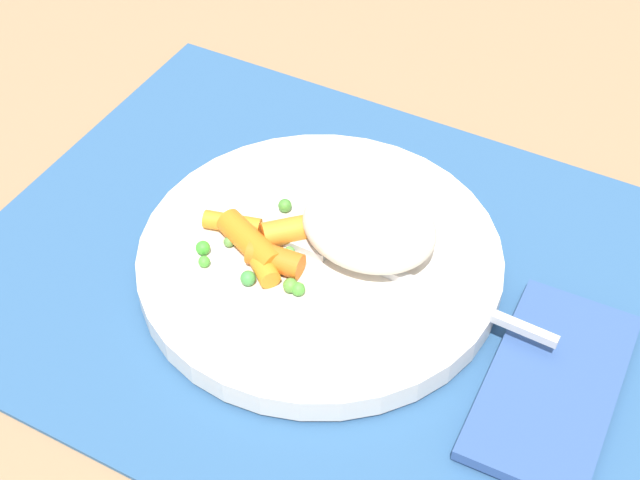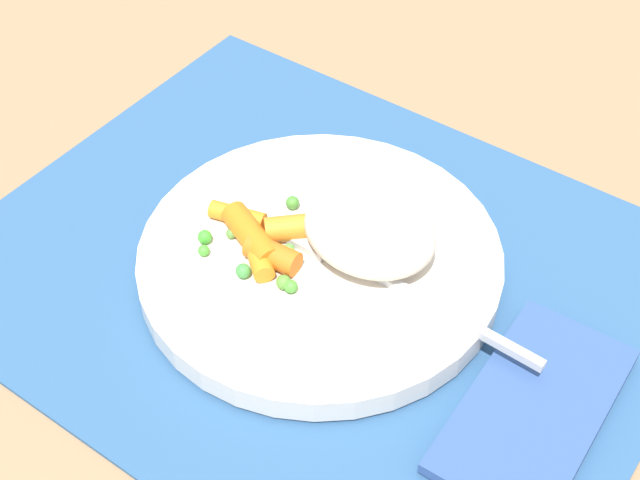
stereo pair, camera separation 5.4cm
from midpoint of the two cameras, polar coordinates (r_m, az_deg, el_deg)
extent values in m
plane|color=#997551|center=(0.62, 2.50, -2.29)|extent=(2.40, 2.40, 0.00)
cube|color=#2D5684|center=(0.62, 2.50, -2.10)|extent=(0.46, 0.37, 0.01)
cylinder|color=silver|center=(0.61, 2.54, -1.35)|extent=(0.24, 0.24, 0.02)
ellipsoid|color=beige|center=(0.59, 5.70, 0.44)|extent=(0.09, 0.07, 0.04)
cylinder|color=orange|center=(0.59, -0.33, -1.03)|extent=(0.04, 0.02, 0.02)
cylinder|color=orange|center=(0.62, -2.64, 1.42)|extent=(0.04, 0.02, 0.01)
cylinder|color=orange|center=(0.59, -1.36, -0.77)|extent=(0.04, 0.04, 0.01)
cylinder|color=orange|center=(0.60, 0.80, 0.57)|extent=(0.04, 0.04, 0.02)
cylinder|color=orange|center=(0.60, -1.71, 0.15)|extent=(0.05, 0.04, 0.02)
sphere|color=#4C9E34|center=(0.58, 0.87, -3.03)|extent=(0.01, 0.01, 0.01)
sphere|color=#439542|center=(0.58, -2.14, -2.06)|extent=(0.01, 0.01, 0.01)
sphere|color=green|center=(0.61, -4.62, 0.07)|extent=(0.01, 0.01, 0.01)
sphere|color=green|center=(0.60, -4.66, -0.78)|extent=(0.01, 0.01, 0.01)
sphere|color=#58B346|center=(0.60, 0.65, -0.68)|extent=(0.01, 0.01, 0.01)
sphere|color=#499234|center=(0.63, 0.75, 2.21)|extent=(0.01, 0.01, 0.01)
sphere|color=#59903D|center=(0.61, -2.99, 0.29)|extent=(0.01, 0.01, 0.01)
sphere|color=#579434|center=(0.58, 0.65, -2.89)|extent=(0.01, 0.01, 0.01)
cube|color=silver|center=(0.61, 1.39, 0.06)|extent=(0.05, 0.02, 0.01)
cube|color=silver|center=(0.57, 9.45, -4.30)|extent=(0.16, 0.01, 0.01)
cube|color=#33518C|center=(0.56, 15.85, -10.16)|extent=(0.08, 0.15, 0.01)
camera|label=1|loc=(0.03, -87.40, 2.66)|focal=51.71mm
camera|label=2|loc=(0.03, 92.60, -2.66)|focal=51.71mm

